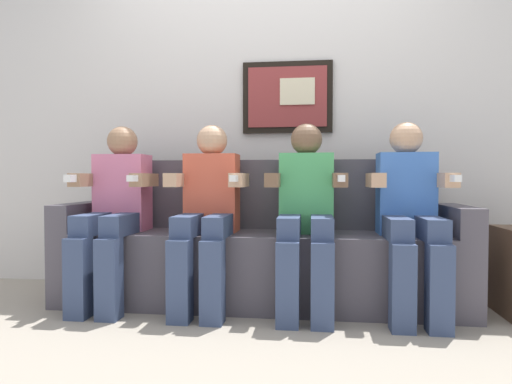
{
  "coord_description": "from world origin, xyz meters",
  "views": [
    {
      "loc": [
        0.33,
        -2.46,
        0.78
      ],
      "look_at": [
        0.0,
        0.15,
        0.7
      ],
      "focal_mm": 31.53,
      "sensor_mm": 36.0,
      "label": 1
    }
  ],
  "objects_px": {
    "person_left_center": "(208,208)",
    "person_rightmost": "(410,209)",
    "person_right_center": "(306,208)",
    "person_leftmost": "(115,207)",
    "couch": "(260,253)"
  },
  "relations": [
    {
      "from": "couch",
      "to": "person_left_center",
      "type": "height_order",
      "value": "person_left_center"
    },
    {
      "from": "person_leftmost",
      "to": "person_rightmost",
      "type": "height_order",
      "value": "same"
    },
    {
      "from": "person_leftmost",
      "to": "person_right_center",
      "type": "distance_m",
      "value": 1.17
    },
    {
      "from": "couch",
      "to": "person_left_center",
      "type": "distance_m",
      "value": 0.45
    },
    {
      "from": "person_left_center",
      "to": "person_rightmost",
      "type": "height_order",
      "value": "same"
    },
    {
      "from": "person_right_center",
      "to": "couch",
      "type": "bearing_deg",
      "value": 150.0
    },
    {
      "from": "person_leftmost",
      "to": "person_right_center",
      "type": "height_order",
      "value": "same"
    },
    {
      "from": "person_left_center",
      "to": "person_rightmost",
      "type": "relative_size",
      "value": 1.0
    },
    {
      "from": "person_left_center",
      "to": "person_rightmost",
      "type": "xyz_separation_m",
      "value": [
        1.17,
        0.0,
        0.0
      ]
    },
    {
      "from": "person_leftmost",
      "to": "person_left_center",
      "type": "bearing_deg",
      "value": 0.05
    },
    {
      "from": "couch",
      "to": "person_rightmost",
      "type": "height_order",
      "value": "person_rightmost"
    },
    {
      "from": "person_leftmost",
      "to": "person_left_center",
      "type": "relative_size",
      "value": 1.0
    },
    {
      "from": "person_left_center",
      "to": "person_right_center",
      "type": "distance_m",
      "value": 0.58
    },
    {
      "from": "couch",
      "to": "person_rightmost",
      "type": "distance_m",
      "value": 0.94
    },
    {
      "from": "person_left_center",
      "to": "person_right_center",
      "type": "xyz_separation_m",
      "value": [
        0.58,
        0.0,
        0.0
      ]
    }
  ]
}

